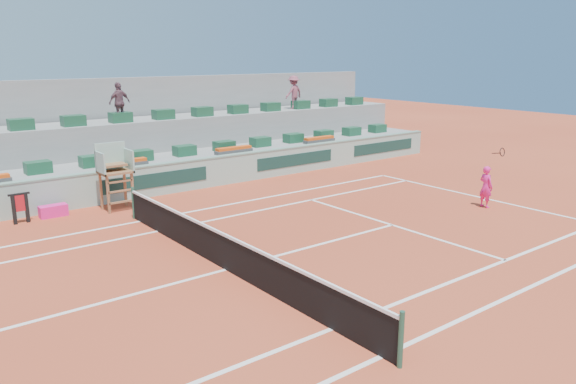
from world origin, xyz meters
name	(u,v)px	position (x,y,z in m)	size (l,w,h in m)	color
ground	(226,270)	(0.00, 0.00, 0.00)	(90.00, 90.00, 0.00)	#A73920
seating_tier_lower	(86,178)	(0.00, 10.70, 0.60)	(36.00, 4.00, 1.20)	gray
seating_tier_upper	(72,155)	(0.00, 12.30, 1.30)	(36.00, 2.40, 2.60)	gray
stadium_back_wall	(59,130)	(0.00, 13.90, 2.20)	(36.00, 0.40, 4.40)	gray
player_bag	(53,211)	(-2.11, 7.87, 0.20)	(0.92, 0.41, 0.41)	#FC208F
spectator_mid	(119,102)	(1.99, 11.68, 3.46)	(1.01, 0.42, 1.72)	#6B4752
spectator_right	(294,92)	(11.66, 11.89, 3.48)	(1.13, 0.65, 1.76)	#8D4656
court_lines	(226,270)	(0.00, 0.00, 0.01)	(23.89, 11.09, 0.01)	white
tennis_net	(225,251)	(0.00, 0.00, 0.53)	(0.10, 11.97, 1.10)	black
advertising_hoarding	(106,187)	(0.02, 8.50, 0.63)	(36.00, 0.34, 1.26)	#94BBAB
umpire_chair	(114,167)	(0.00, 7.50, 1.54)	(1.10, 0.90, 2.40)	brown
seat_row_lower	(92,161)	(0.00, 9.80, 1.42)	(32.90, 0.60, 0.44)	#194C30
seat_row_upper	(73,121)	(0.00, 11.70, 2.82)	(32.90, 0.60, 0.44)	#194C30
flower_planters	(59,171)	(-1.50, 9.00, 1.33)	(26.80, 0.36, 0.28)	#474747
towel_rack	(20,206)	(-3.18, 7.70, 0.60)	(0.66, 0.11, 1.03)	black
tennis_player	(486,186)	(10.78, -0.56, 0.78)	(0.46, 0.87, 2.28)	#FC208F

